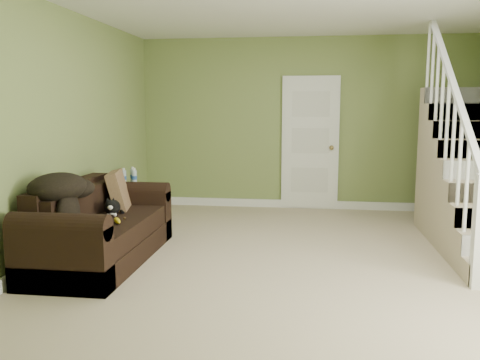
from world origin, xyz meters
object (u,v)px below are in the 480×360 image
(sofa, at_px, (99,231))
(cat, at_px, (112,207))
(banana, at_px, (117,221))
(side_table, at_px, (131,204))

(sofa, bearing_deg, cat, 73.66)
(sofa, xyz_separation_m, banana, (0.26, -0.16, 0.16))
(cat, xyz_separation_m, banana, (0.20, -0.36, -0.05))
(banana, bearing_deg, side_table, 73.50)
(sofa, xyz_separation_m, side_table, (-0.24, 1.62, -0.03))
(sofa, distance_m, side_table, 1.63)
(sofa, bearing_deg, banana, -31.29)
(sofa, relative_size, banana, 10.45)
(side_table, distance_m, banana, 1.86)
(sofa, bearing_deg, side_table, 98.61)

